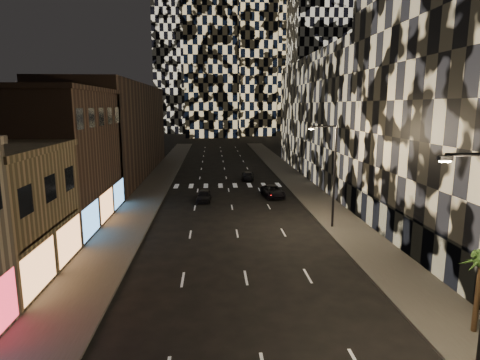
{
  "coord_description": "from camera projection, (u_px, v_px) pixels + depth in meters",
  "views": [
    {
      "loc": [
        -2.02,
        -3.87,
        10.8
      ],
      "look_at": [
        -0.25,
        21.85,
        6.0
      ],
      "focal_mm": 30.0,
      "sensor_mm": 36.0,
      "label": 1
    }
  ],
  "objects": [
    {
      "name": "sidewalk_left",
      "position": [
        154.0,
        186.0,
        54.26
      ],
      "size": [
        4.0,
        120.0,
        0.15
      ],
      "primitive_type": "cube",
      "color": "#47443F",
      "rests_on": "ground"
    },
    {
      "name": "sidewalk_right",
      "position": [
        300.0,
        184.0,
        55.61
      ],
      "size": [
        4.0,
        120.0,
        0.15
      ],
      "primitive_type": "cube",
      "color": "#47443F",
      "rests_on": "ground"
    },
    {
      "name": "curb_left",
      "position": [
        170.0,
        186.0,
        54.4
      ],
      "size": [
        0.2,
        120.0,
        0.15
      ],
      "primitive_type": "cube",
      "color": "#4C4C47",
      "rests_on": "ground"
    },
    {
      "name": "curb_right",
      "position": [
        285.0,
        184.0,
        55.47
      ],
      "size": [
        0.2,
        120.0,
        0.15
      ],
      "primitive_type": "cube",
      "color": "#4C4C47",
      "rests_on": "ground"
    },
    {
      "name": "retail_brown",
      "position": [
        48.0,
        159.0,
        36.52
      ],
      "size": [
        10.0,
        15.0,
        12.0
      ],
      "primitive_type": "cube",
      "color": "#4A352A",
      "rests_on": "ground"
    },
    {
      "name": "retail_filler_left",
      "position": [
        116.0,
        130.0,
        62.33
      ],
      "size": [
        10.0,
        40.0,
        14.0
      ],
      "primitive_type": "cube",
      "color": "#4A352A",
      "rests_on": "ground"
    },
    {
      "name": "midrise_base",
      "position": [
        402.0,
        230.0,
        30.49
      ],
      "size": [
        0.6,
        25.0,
        3.0
      ],
      "primitive_type": "cube",
      "color": "#383838",
      "rests_on": "ground"
    },
    {
      "name": "midrise_filler_right",
      "position": [
        356.0,
        117.0,
        61.51
      ],
      "size": [
        16.0,
        40.0,
        18.0
      ],
      "primitive_type": "cube",
      "color": "#232326",
      "rests_on": "ground"
    },
    {
      "name": "streetlight_far",
      "position": [
        332.0,
        169.0,
        34.92
      ],
      "size": [
        2.55,
        0.25,
        9.0
      ],
      "color": "black",
      "rests_on": "sidewalk_right"
    },
    {
      "name": "car_dark_midlane",
      "position": [
        204.0,
        196.0,
        45.71
      ],
      "size": [
        1.84,
        3.98,
        1.32
      ],
      "primitive_type": "imported",
      "rotation": [
        0.0,
        0.0,
        -0.07
      ],
      "color": "black",
      "rests_on": "ground"
    },
    {
      "name": "car_dark_oncoming",
      "position": [
        248.0,
        176.0,
        59.15
      ],
      "size": [
        2.08,
        4.36,
        1.23
      ],
      "primitive_type": "imported",
      "rotation": [
        0.0,
        0.0,
        3.05
      ],
      "color": "black",
      "rests_on": "ground"
    },
    {
      "name": "car_dark_rightlane",
      "position": [
        273.0,
        191.0,
        47.98
      ],
      "size": [
        2.69,
        5.07,
        1.36
      ],
      "primitive_type": "imported",
      "rotation": [
        0.0,
        0.0,
        0.09
      ],
      "color": "black",
      "rests_on": "ground"
    }
  ]
}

